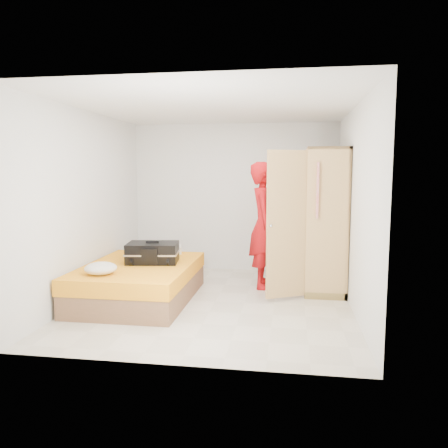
# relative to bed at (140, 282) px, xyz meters

# --- Properties ---
(room) EXTENTS (4.00, 4.02, 2.60)m
(room) POSITION_rel_bed_xyz_m (1.05, 0.06, 1.05)
(room) COLOR beige
(room) RESTS_ON ground
(bed) EXTENTS (1.42, 2.02, 0.50)m
(bed) POSITION_rel_bed_xyz_m (0.00, 0.00, 0.00)
(bed) COLOR brown
(bed) RESTS_ON ground
(wardrobe) EXTENTS (1.11, 1.45, 2.10)m
(wardrobe) POSITION_rel_bed_xyz_m (2.50, 0.91, 0.75)
(wardrobe) COLOR tan
(wardrobe) RESTS_ON ground
(person) EXTENTS (0.49, 0.72, 1.91)m
(person) POSITION_rel_bed_xyz_m (1.66, 0.96, 0.70)
(person) COLOR #B90B18
(person) RESTS_ON ground
(suitcase) EXTENTS (0.78, 0.62, 0.31)m
(suitcase) POSITION_rel_bed_xyz_m (0.15, 0.15, 0.39)
(suitcase) COLOR black
(suitcase) RESTS_ON bed
(round_cushion) EXTENTS (0.40, 0.40, 0.15)m
(round_cushion) POSITION_rel_bed_xyz_m (-0.27, -0.64, 0.32)
(round_cushion) COLOR beige
(round_cushion) RESTS_ON bed
(pillow) EXTENTS (0.63, 0.43, 0.10)m
(pillow) POSITION_rel_bed_xyz_m (0.09, 0.85, 0.30)
(pillow) COLOR beige
(pillow) RESTS_ON bed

